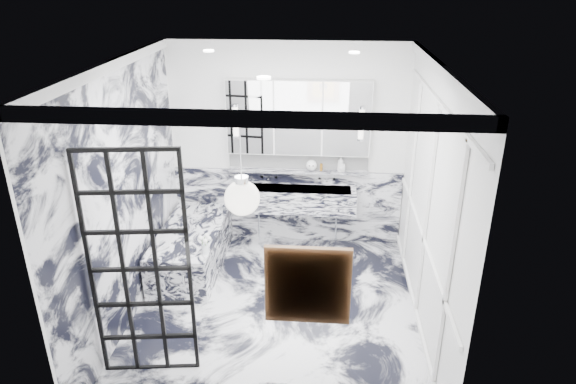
# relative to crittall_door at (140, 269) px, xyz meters

# --- Properties ---
(floor) EXTENTS (3.60, 3.60, 0.00)m
(floor) POSITION_rel_crittall_door_xyz_m (1.10, 1.00, -1.13)
(floor) COLOR silver
(floor) RESTS_ON ground
(ceiling) EXTENTS (3.60, 3.60, 0.00)m
(ceiling) POSITION_rel_crittall_door_xyz_m (1.10, 1.00, 1.67)
(ceiling) COLOR white
(ceiling) RESTS_ON wall_back
(wall_back) EXTENTS (3.60, 0.00, 3.60)m
(wall_back) POSITION_rel_crittall_door_xyz_m (1.10, 2.80, 0.27)
(wall_back) COLOR white
(wall_back) RESTS_ON floor
(wall_front) EXTENTS (3.60, 0.00, 3.60)m
(wall_front) POSITION_rel_crittall_door_xyz_m (1.10, -0.80, 0.27)
(wall_front) COLOR white
(wall_front) RESTS_ON floor
(wall_left) EXTENTS (0.00, 3.60, 3.60)m
(wall_left) POSITION_rel_crittall_door_xyz_m (-0.50, 1.00, 0.27)
(wall_left) COLOR white
(wall_left) RESTS_ON floor
(wall_right) EXTENTS (0.00, 3.60, 3.60)m
(wall_right) POSITION_rel_crittall_door_xyz_m (2.70, 1.00, 0.27)
(wall_right) COLOR white
(wall_right) RESTS_ON floor
(marble_clad_back) EXTENTS (3.18, 0.05, 1.05)m
(marble_clad_back) POSITION_rel_crittall_door_xyz_m (1.10, 2.77, -0.60)
(marble_clad_back) COLOR silver
(marble_clad_back) RESTS_ON floor
(marble_clad_left) EXTENTS (0.02, 3.56, 2.68)m
(marble_clad_left) POSITION_rel_crittall_door_xyz_m (-0.48, 1.00, 0.21)
(marble_clad_left) COLOR silver
(marble_clad_left) RESTS_ON floor
(panel_molding) EXTENTS (0.03, 3.40, 2.30)m
(panel_molding) POSITION_rel_crittall_door_xyz_m (2.68, 1.00, 0.17)
(panel_molding) COLOR white
(panel_molding) RESTS_ON floor
(soap_bottle_a) EXTENTS (0.11, 0.11, 0.22)m
(soap_bottle_a) POSITION_rel_crittall_door_xyz_m (1.83, 2.71, 0.07)
(soap_bottle_a) COLOR #8C5919
(soap_bottle_a) RESTS_ON ledge
(soap_bottle_b) EXTENTS (0.09, 0.09, 0.16)m
(soap_bottle_b) POSITION_rel_crittall_door_xyz_m (1.85, 2.71, 0.04)
(soap_bottle_b) COLOR #4C4C51
(soap_bottle_b) RESTS_ON ledge
(soap_bottle_c) EXTENTS (0.12, 0.12, 0.14)m
(soap_bottle_c) POSITION_rel_crittall_door_xyz_m (1.85, 2.71, 0.03)
(soap_bottle_c) COLOR silver
(soap_bottle_c) RESTS_ON ledge
(face_pot) EXTENTS (0.15, 0.15, 0.15)m
(face_pot) POSITION_rel_crittall_door_xyz_m (1.44, 2.71, 0.04)
(face_pot) COLOR white
(face_pot) RESTS_ON ledge
(amber_bottle) EXTENTS (0.04, 0.04, 0.10)m
(amber_bottle) POSITION_rel_crittall_door_xyz_m (1.57, 2.71, 0.01)
(amber_bottle) COLOR #8C5919
(amber_bottle) RESTS_ON ledge
(flower_vase) EXTENTS (0.08, 0.08, 0.12)m
(flower_vase) POSITION_rel_crittall_door_xyz_m (0.26, 1.30, -0.52)
(flower_vase) COLOR silver
(flower_vase) RESTS_ON bathtub
(crittall_door) EXTENTS (0.88, 0.15, 2.26)m
(crittall_door) POSITION_rel_crittall_door_xyz_m (0.00, 0.00, 0.00)
(crittall_door) COLOR black
(crittall_door) RESTS_ON floor
(artwork) EXTENTS (0.51, 0.05, 0.51)m
(artwork) POSITION_rel_crittall_door_xyz_m (1.54, -0.76, 0.42)
(artwork) COLOR gold
(artwork) RESTS_ON wall_front
(pendant_light) EXTENTS (0.26, 0.26, 0.26)m
(pendant_light) POSITION_rel_crittall_door_xyz_m (1.03, -0.40, 0.91)
(pendant_light) COLOR white
(pendant_light) RESTS_ON ceiling
(trough_sink) EXTENTS (1.60, 0.45, 0.30)m
(trough_sink) POSITION_rel_crittall_door_xyz_m (1.25, 2.55, -0.40)
(trough_sink) COLOR silver
(trough_sink) RESTS_ON wall_back
(ledge) EXTENTS (1.90, 0.14, 0.04)m
(ledge) POSITION_rel_crittall_door_xyz_m (1.25, 2.72, -0.06)
(ledge) COLOR silver
(ledge) RESTS_ON wall_back
(subway_tile) EXTENTS (1.90, 0.03, 0.23)m
(subway_tile) POSITION_rel_crittall_door_xyz_m (1.25, 2.78, 0.08)
(subway_tile) COLOR white
(subway_tile) RESTS_ON wall_back
(mirror_cabinet) EXTENTS (1.90, 0.16, 1.00)m
(mirror_cabinet) POSITION_rel_crittall_door_xyz_m (1.25, 2.72, 0.69)
(mirror_cabinet) COLOR white
(mirror_cabinet) RESTS_ON wall_back
(sconce_left) EXTENTS (0.07, 0.07, 0.40)m
(sconce_left) POSITION_rel_crittall_door_xyz_m (0.43, 2.63, 0.65)
(sconce_left) COLOR white
(sconce_left) RESTS_ON mirror_cabinet
(sconce_right) EXTENTS (0.07, 0.07, 0.40)m
(sconce_right) POSITION_rel_crittall_door_xyz_m (2.07, 2.63, 0.65)
(sconce_right) COLOR white
(sconce_right) RESTS_ON mirror_cabinet
(bathtub) EXTENTS (0.75, 1.65, 0.55)m
(bathtub) POSITION_rel_crittall_door_xyz_m (-0.07, 1.89, -0.85)
(bathtub) COLOR silver
(bathtub) RESTS_ON floor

